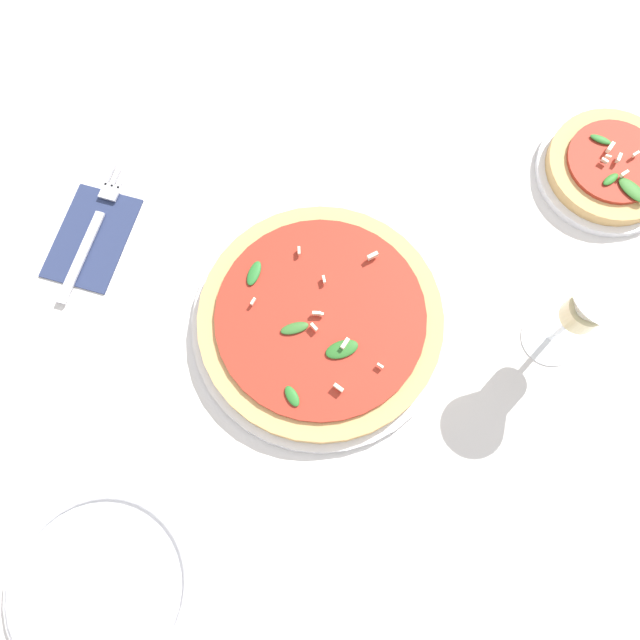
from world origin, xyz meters
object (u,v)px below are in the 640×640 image
(pizza_personal_side, at_px, (609,168))
(wine_glass, at_px, (590,307))
(fork, at_px, (93,230))
(side_plate_white, at_px, (100,588))
(pizza_arugula_main, at_px, (320,323))

(pizza_personal_side, height_order, wine_glass, wine_glass)
(fork, relative_size, side_plate_white, 1.01)
(wine_glass, relative_size, side_plate_white, 0.82)
(fork, height_order, side_plate_white, side_plate_white)
(pizza_arugula_main, bearing_deg, pizza_personal_side, -49.66)
(pizza_arugula_main, height_order, side_plate_white, pizza_arugula_main)
(pizza_personal_side, xyz_separation_m, fork, (-0.22, 0.65, -0.01))
(pizza_personal_side, xyz_separation_m, side_plate_white, (-0.63, 0.52, -0.01))
(pizza_personal_side, xyz_separation_m, wine_glass, (-0.25, 0.05, 0.11))
(fork, distance_m, side_plate_white, 0.43)
(pizza_personal_side, relative_size, wine_glass, 1.09)
(fork, bearing_deg, pizza_arugula_main, -97.33)
(pizza_personal_side, height_order, fork, pizza_personal_side)
(fork, bearing_deg, pizza_personal_side, -66.42)
(wine_glass, xyz_separation_m, side_plate_white, (-0.38, 0.46, -0.11))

